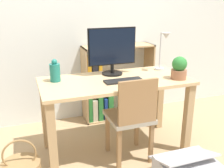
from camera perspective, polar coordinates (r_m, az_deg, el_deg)
ground_plane at (r=2.83m, az=0.70°, el=-13.85°), size 10.00×10.00×0.00m
wall_back at (r=3.28m, az=-4.97°, el=14.66°), size 8.00×0.05×2.60m
desk at (r=2.55m, az=0.75°, el=-2.04°), size 1.43×0.67×0.76m
monitor at (r=2.63m, az=0.03°, el=7.64°), size 0.50×0.21×0.47m
keyboard at (r=2.45m, az=2.56°, el=0.74°), size 0.37×0.13×0.02m
vase at (r=2.49m, az=-12.31°, el=2.62°), size 0.10×0.10×0.21m
desk_lamp at (r=2.80m, az=11.07°, el=7.76°), size 0.10×0.19×0.41m
potted_plant at (r=2.59m, az=14.42°, el=3.36°), size 0.15×0.15×0.22m
chair at (r=2.44m, az=4.31°, el=-6.92°), size 0.40×0.40×0.85m
bookshelf at (r=3.33m, az=-1.49°, el=-1.10°), size 0.89×0.28×0.95m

